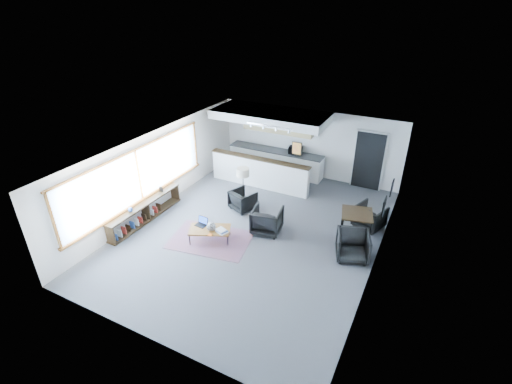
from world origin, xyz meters
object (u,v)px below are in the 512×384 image
at_px(coffee_table, 210,230).
at_px(armchair_right, 267,219).
at_px(ceramic_pot, 211,227).
at_px(floor_lamp, 243,174).
at_px(dining_chair_far, 370,217).
at_px(laptop, 202,223).
at_px(armchair_left, 243,199).
at_px(dining_table, 357,215).
at_px(book_stack, 222,231).
at_px(microwave, 295,150).
at_px(dining_chair_near, 353,247).

relative_size(coffee_table, armchair_right, 1.54).
bearing_deg(coffee_table, ceramic_pot, -53.60).
xyz_separation_m(floor_lamp, dining_chair_far, (3.99, 0.69, -0.89)).
distance_m(ceramic_pot, armchair_right, 1.68).
height_order(laptop, armchair_left, armchair_left).
bearing_deg(laptop, coffee_table, -10.69).
distance_m(armchair_right, dining_chair_far, 3.13).
bearing_deg(floor_lamp, armchair_left, -67.94).
relative_size(coffee_table, armchair_left, 1.79).
height_order(floor_lamp, dining_table, floor_lamp).
bearing_deg(armchair_left, armchair_right, 168.45).
bearing_deg(armchair_left, dining_chair_far, -146.99).
distance_m(book_stack, dining_chair_far, 4.50).
bearing_deg(book_stack, floor_lamp, 101.99).
bearing_deg(ceramic_pot, floor_lamp, 93.77).
bearing_deg(laptop, microwave, 85.33).
bearing_deg(armchair_right, microwave, -89.33).
xyz_separation_m(ceramic_pot, book_stack, (0.30, 0.06, -0.08)).
distance_m(laptop, ceramic_pot, 0.44).
relative_size(ceramic_pot, dining_table, 0.24).
distance_m(laptop, dining_chair_near, 4.27).
bearing_deg(coffee_table, armchair_left, 65.26).
bearing_deg(ceramic_pot, dining_chair_far, 36.34).
distance_m(dining_chair_near, microwave, 5.31).
distance_m(floor_lamp, dining_chair_near, 4.12).
bearing_deg(floor_lamp, dining_chair_far, 9.80).
bearing_deg(book_stack, microwave, 88.23).
height_order(armchair_right, microwave, microwave).
bearing_deg(dining_chair_far, armchair_left, 31.38).
height_order(book_stack, armchair_right, armchair_right).
distance_m(floor_lamp, microwave, 3.11).
height_order(laptop, armchair_right, armchair_right).
bearing_deg(microwave, book_stack, -99.50).
distance_m(laptop, dining_table, 4.49).
height_order(armchair_left, floor_lamp, floor_lamp).
bearing_deg(microwave, laptop, -107.52).
bearing_deg(coffee_table, armchair_right, 17.58).
height_order(laptop, ceramic_pot, ceramic_pot).
xyz_separation_m(armchair_right, floor_lamp, (-1.31, 0.94, 0.81)).
height_order(book_stack, dining_chair_far, dining_chair_far).
xyz_separation_m(coffee_table, armchair_right, (1.26, 1.15, 0.08)).
relative_size(coffee_table, dining_chair_near, 1.83).
distance_m(coffee_table, armchair_right, 1.71).
bearing_deg(dining_table, dining_chair_near, -80.47).
bearing_deg(dining_chair_near, book_stack, 177.64).
bearing_deg(dining_chair_near, floor_lamp, 145.97).
height_order(dining_table, dining_chair_near, dining_table).
xyz_separation_m(armchair_left, dining_chair_far, (3.94, 0.81, -0.03)).
relative_size(laptop, armchair_right, 0.40).
bearing_deg(microwave, ceramic_pot, -102.78).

